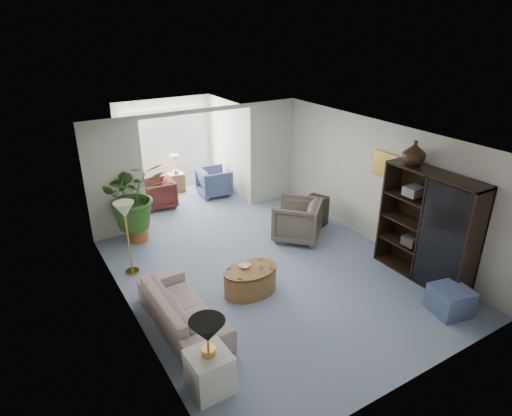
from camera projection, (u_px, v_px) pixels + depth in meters
floor at (273, 275)px, 7.87m from camera, size 6.00×6.00×0.00m
sunroom_floor at (185, 200)px, 11.08m from camera, size 2.60×2.60×0.00m
back_pier_left at (115, 180)px, 8.81m from camera, size 1.20×0.12×2.50m
back_pier_right at (272, 152)px, 10.61m from camera, size 1.20×0.12×2.50m
back_header at (198, 111)px, 9.23m from camera, size 2.60×0.12×0.10m
window_pane at (165, 137)px, 11.36m from camera, size 2.20×0.02×1.50m
window_blinds at (166, 137)px, 11.33m from camera, size 2.20×0.02×1.50m
framed_picture at (385, 165)px, 8.27m from camera, size 0.04×0.50×0.40m
sofa at (183, 308)px, 6.51m from camera, size 0.80×1.97×0.57m
end_table at (210, 372)px, 5.36m from camera, size 0.51×0.51×0.55m
table_lamp at (207, 331)px, 5.11m from camera, size 0.44×0.44×0.30m
floor_lamp at (124, 210)px, 7.45m from camera, size 0.36×0.36×0.28m
coffee_table at (250, 280)px, 7.31m from camera, size 1.21×1.21×0.45m
coffee_bowl at (245, 266)px, 7.26m from camera, size 0.25×0.25×0.05m
coffee_cup at (261, 267)px, 7.19m from camera, size 0.12×0.12×0.08m
wingback_chair at (297, 220)px, 9.00m from camera, size 1.29×1.29×0.84m
side_table_dark at (314, 212)px, 9.60m from camera, size 0.67×0.62×0.66m
entertainment_cabinet at (427, 227)px, 7.44m from camera, size 0.47×1.78×1.97m
cabinet_urn at (414, 153)px, 7.35m from camera, size 0.39×0.39×0.41m
ottoman at (450, 300)px, 6.81m from camera, size 0.65×0.65×0.43m
plant_pot at (138, 233)px, 9.03m from camera, size 0.40×0.40×0.32m
house_plant at (134, 195)px, 8.68m from camera, size 1.27×1.10×1.41m
sunroom_chair_blue at (214, 182)px, 11.26m from camera, size 0.86×0.84×0.72m
sunroom_chair_maroon at (159, 194)px, 10.55m from camera, size 0.83×0.81×0.69m
sunroom_table at (177, 183)px, 11.53m from camera, size 0.44×0.35×0.50m
shelf_clutter at (432, 225)px, 7.29m from camera, size 0.30×1.12×1.06m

